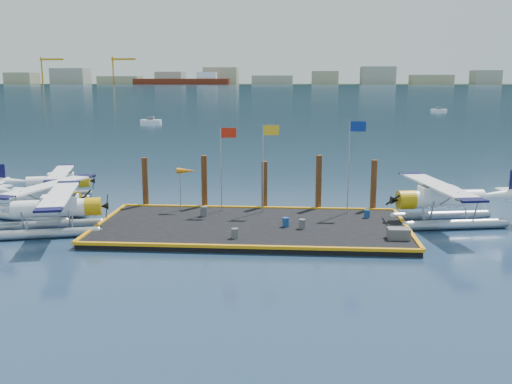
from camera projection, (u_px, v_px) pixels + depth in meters
ground at (252, 231)px, 37.39m from camera, size 4000.00×4000.00×0.00m
dock at (252, 228)px, 37.35m from camera, size 20.00×10.00×0.40m
dock_bumpers at (252, 223)px, 37.29m from camera, size 20.25×10.25×0.18m
far_backdrop at (378, 78)px, 1717.25m from camera, size 3050.00×2050.00×810.00m
seaplane_a at (54, 211)px, 36.44m from camera, size 8.97×9.67×3.44m
seaplane_b at (44, 199)px, 40.13m from camera, size 8.71×9.37×3.34m
seaplane_c at (57, 184)px, 46.53m from camera, size 8.06×8.68×3.09m
seaplane_d at (443, 202)px, 38.52m from camera, size 9.65×10.53×3.72m
drum_0 at (204, 211)px, 39.57m from camera, size 0.49×0.49×0.69m
drum_1 at (286, 222)px, 36.76m from camera, size 0.43×0.43×0.60m
drum_2 at (302, 224)px, 36.28m from camera, size 0.43×0.43×0.61m
drum_3 at (235, 233)px, 34.11m from camera, size 0.43×0.43×0.60m
drum_4 at (367, 214)px, 39.13m from camera, size 0.40×0.40×0.56m
crate at (398, 234)px, 33.97m from camera, size 1.30×0.86×0.65m
flagpole_red at (224, 156)px, 40.41m from camera, size 1.14×0.08×6.00m
flagpole_yellow at (266, 155)px, 40.17m from camera, size 1.14×0.08×6.20m
flagpole_blue at (352, 153)px, 39.70m from camera, size 1.14×0.08×6.50m
windsock at (186, 172)px, 40.83m from camera, size 1.40×0.44×3.12m
piling_0 at (145, 184)px, 42.89m from camera, size 0.44×0.44×4.00m
piling_1 at (204, 183)px, 42.54m from camera, size 0.44×0.44×4.20m
piling_2 at (264, 187)px, 42.26m from camera, size 0.44×0.44×3.80m
piling_3 at (319, 184)px, 41.92m from camera, size 0.44×0.44×4.30m
piling_4 at (374, 187)px, 41.66m from camera, size 0.44×0.44×4.00m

